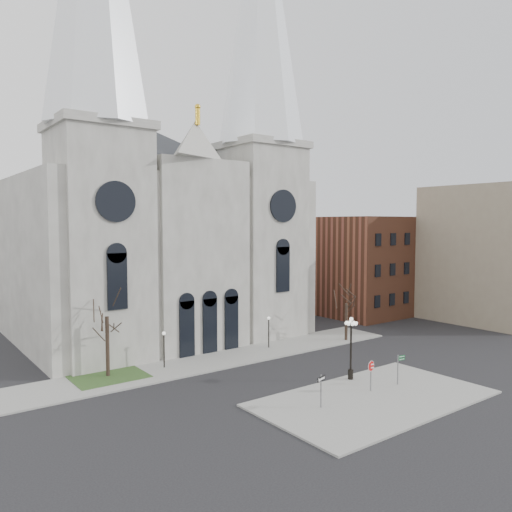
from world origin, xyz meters
TOP-DOWN VIEW (x-y plane):
  - ground at (0.00, 0.00)m, footprint 160.00×160.00m
  - sidewalk_near at (3.00, -5.00)m, footprint 18.00×10.00m
  - sidewalk_far at (0.00, 11.00)m, footprint 40.00×6.00m
  - grass_patch at (-11.00, 12.00)m, footprint 6.00×5.00m
  - cathedral at (0.00, 22.86)m, footprint 33.00×26.66m
  - bg_building_brick at (30.00, 22.00)m, footprint 14.00×18.00m
  - bg_building_tan at (38.00, 6.00)m, footprint 10.00×14.00m
  - tree_left at (-11.00, 12.00)m, footprint 3.20×3.20m
  - tree_right at (15.00, 9.00)m, footprint 3.20×3.20m
  - ped_lamp_left at (-6.00, 11.50)m, footprint 0.32×0.32m
  - ped_lamp_right at (6.00, 11.50)m, footprint 0.32×0.32m
  - stop_sign at (3.94, -3.86)m, footprint 0.85×0.23m
  - globe_lamp at (4.90, -0.91)m, footprint 1.32×1.32m
  - one_way_sign at (-1.58, -4.05)m, footprint 1.00×0.32m
  - street_name_sign at (6.99, -4.13)m, footprint 0.76×0.18m

SIDE VIEW (x-z plane):
  - ground at x=0.00m, z-range 0.00..0.00m
  - sidewalk_near at x=3.00m, z-range 0.00..0.14m
  - sidewalk_far at x=0.00m, z-range 0.00..0.14m
  - grass_patch at x=-11.00m, z-range 0.00..0.18m
  - street_name_sign at x=6.99m, z-range 0.35..2.75m
  - one_way_sign at x=-1.58m, z-range 0.54..2.88m
  - stop_sign at x=3.94m, z-range 0.66..3.06m
  - ped_lamp_left at x=-6.00m, z-range 0.70..3.96m
  - ped_lamp_right at x=6.00m, z-range 0.70..3.96m
  - globe_lamp at x=4.90m, z-range 0.81..6.02m
  - tree_right at x=15.00m, z-range 1.47..7.47m
  - tree_left at x=-11.00m, z-range 1.83..9.33m
  - bg_building_brick at x=30.00m, z-range 0.00..14.00m
  - bg_building_tan at x=38.00m, z-range 0.00..18.00m
  - cathedral at x=0.00m, z-range -8.52..45.48m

